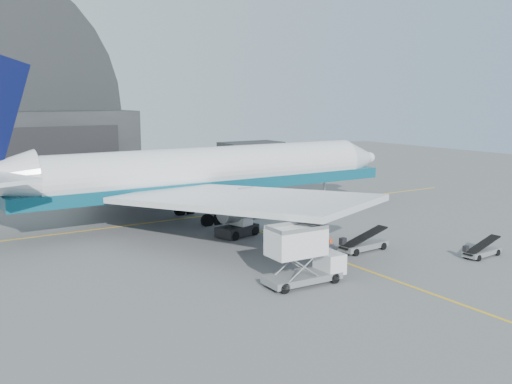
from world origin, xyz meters
TOP-DOWN VIEW (x-y plane):
  - ground at (0.00, 0.00)m, footprint 200.00×200.00m
  - taxi_lines at (0.00, 12.67)m, footprint 80.00×42.12m
  - distant_bldg_a at (38.00, 72.00)m, footprint 14.00×8.00m
  - distant_bldg_b at (55.00, 68.00)m, footprint 8.00×6.00m
  - airliner at (-2.80, 18.55)m, footprint 55.84×54.15m
  - catering_truck at (-6.75, -6.88)m, footprint 6.51×2.65m
  - pushback_tug at (-2.87, 9.22)m, footprint 4.80×3.56m
  - belt_loader_a at (3.90, -2.19)m, footprint 5.45×2.19m
  - belt_loader_b at (11.55, -9.36)m, footprint 4.47×1.80m
  - traffic_cone at (3.41, 1.87)m, footprint 0.38×0.38m

SIDE VIEW (x-z plane):
  - ground at x=0.00m, z-range 0.00..0.00m
  - distant_bldg_a at x=38.00m, z-range -2.00..2.00m
  - distant_bldg_b at x=55.00m, z-range -1.40..1.40m
  - taxi_lines at x=0.00m, z-range 0.00..0.02m
  - traffic_cone at x=3.41m, z-range -0.01..0.54m
  - belt_loader_b at x=11.55m, z-range -0.32..1.36m
  - belt_loader_a at x=3.90m, z-range -0.39..1.66m
  - pushback_tug at x=-2.87m, z-range -0.25..1.74m
  - catering_truck at x=-6.75m, z-range 0.03..4.45m
  - airliner at x=-2.80m, z-range -4.31..15.28m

